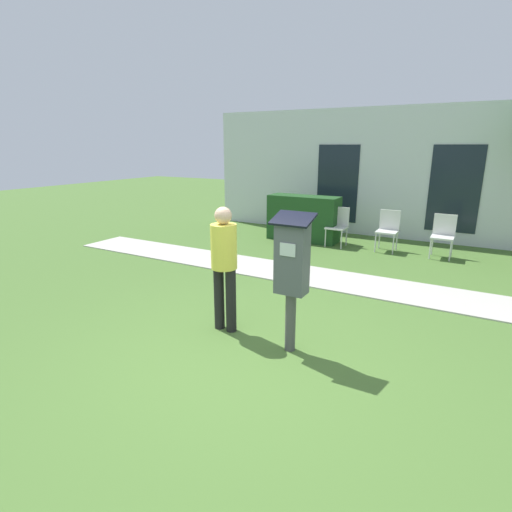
{
  "coord_description": "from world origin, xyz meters",
  "views": [
    {
      "loc": [
        2.0,
        -3.37,
        2.28
      ],
      "look_at": [
        -0.19,
        0.48,
        1.05
      ],
      "focal_mm": 28.0,
      "sensor_mm": 36.0,
      "label": 1
    }
  ],
  "objects_px": {
    "person_standing": "(224,260)",
    "parking_meter": "(292,265)",
    "outdoor_chair_left": "(338,223)",
    "outdoor_chair_middle": "(388,227)",
    "outdoor_chair_right": "(443,232)"
  },
  "relations": [
    {
      "from": "parking_meter",
      "to": "outdoor_chair_right",
      "type": "bearing_deg",
      "value": 78.11
    },
    {
      "from": "person_standing",
      "to": "outdoor_chair_left",
      "type": "bearing_deg",
      "value": 80.42
    },
    {
      "from": "parking_meter",
      "to": "outdoor_chair_left",
      "type": "distance_m",
      "value": 5.24
    },
    {
      "from": "outdoor_chair_middle",
      "to": "outdoor_chair_right",
      "type": "distance_m",
      "value": 1.12
    },
    {
      "from": "parking_meter",
      "to": "outdoor_chair_right",
      "type": "relative_size",
      "value": 1.77
    },
    {
      "from": "person_standing",
      "to": "outdoor_chair_middle",
      "type": "height_order",
      "value": "person_standing"
    },
    {
      "from": "outdoor_chair_right",
      "to": "person_standing",
      "type": "bearing_deg",
      "value": -89.38
    },
    {
      "from": "person_standing",
      "to": "parking_meter",
      "type": "bearing_deg",
      "value": -16.53
    },
    {
      "from": "parking_meter",
      "to": "outdoor_chair_middle",
      "type": "distance_m",
      "value": 5.22
    },
    {
      "from": "outdoor_chair_left",
      "to": "outdoor_chair_middle",
      "type": "distance_m",
      "value": 1.12
    },
    {
      "from": "parking_meter",
      "to": "outdoor_chair_middle",
      "type": "relative_size",
      "value": 1.77
    },
    {
      "from": "parking_meter",
      "to": "person_standing",
      "type": "xyz_separation_m",
      "value": [
        -0.94,
        0.08,
        -0.09
      ]
    },
    {
      "from": "outdoor_chair_left",
      "to": "person_standing",
      "type": "bearing_deg",
      "value": -79.7
    },
    {
      "from": "parking_meter",
      "to": "outdoor_chair_left",
      "type": "height_order",
      "value": "parking_meter"
    },
    {
      "from": "parking_meter",
      "to": "person_standing",
      "type": "bearing_deg",
      "value": 175.34
    }
  ]
}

